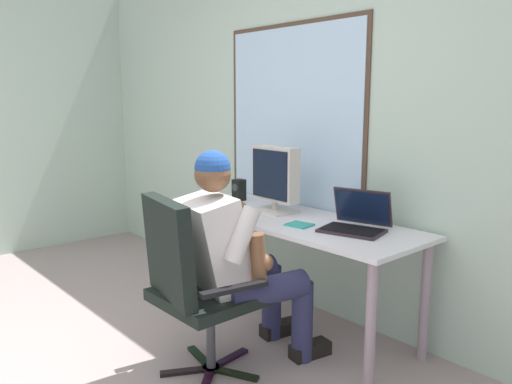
{
  "coord_description": "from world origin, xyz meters",
  "views": [
    {
      "loc": [
        2.21,
        -0.62,
        1.45
      ],
      "look_at": [
        0.1,
        1.24,
        0.94
      ],
      "focal_mm": 35.73,
      "sensor_mm": 36.0,
      "label": 1
    }
  ],
  "objects_px": {
    "crt_monitor": "(275,177)",
    "desk_speaker": "(239,190)",
    "desk": "(289,231)",
    "laptop": "(357,219)",
    "wine_glass": "(206,189)",
    "cd_case": "(299,225)",
    "person_seated": "(237,255)",
    "office_chair": "(191,278)"
  },
  "relations": [
    {
      "from": "desk",
      "to": "laptop",
      "type": "relative_size",
      "value": 4.37
    },
    {
      "from": "office_chair",
      "to": "desk_speaker",
      "type": "relative_size",
      "value": 6.24
    },
    {
      "from": "person_seated",
      "to": "wine_glass",
      "type": "distance_m",
      "value": 0.95
    },
    {
      "from": "desk",
      "to": "office_chair",
      "type": "bearing_deg",
      "value": -82.72
    },
    {
      "from": "office_chair",
      "to": "wine_glass",
      "type": "xyz_separation_m",
      "value": [
        -0.79,
        0.67,
        0.28
      ]
    },
    {
      "from": "desk_speaker",
      "to": "crt_monitor",
      "type": "bearing_deg",
      "value": -8.76
    },
    {
      "from": "person_seated",
      "to": "desk_speaker",
      "type": "bearing_deg",
      "value": 139.84
    },
    {
      "from": "desk",
      "to": "desk_speaker",
      "type": "bearing_deg",
      "value": 170.27
    },
    {
      "from": "crt_monitor",
      "to": "wine_glass",
      "type": "xyz_separation_m",
      "value": [
        -0.51,
        -0.19,
        -0.13
      ]
    },
    {
      "from": "person_seated",
      "to": "desk",
      "type": "bearing_deg",
      "value": 105.24
    },
    {
      "from": "office_chair",
      "to": "desk_speaker",
      "type": "height_order",
      "value": "office_chair"
    },
    {
      "from": "desk_speaker",
      "to": "cd_case",
      "type": "relative_size",
      "value": 0.98
    },
    {
      "from": "person_seated",
      "to": "office_chair",
      "type": "bearing_deg",
      "value": -99.42
    },
    {
      "from": "crt_monitor",
      "to": "wine_glass",
      "type": "bearing_deg",
      "value": -159.7
    },
    {
      "from": "laptop",
      "to": "wine_glass",
      "type": "bearing_deg",
      "value": -169.48
    },
    {
      "from": "crt_monitor",
      "to": "laptop",
      "type": "bearing_deg",
      "value": 2.39
    },
    {
      "from": "desk",
      "to": "person_seated",
      "type": "relative_size",
      "value": 1.48
    },
    {
      "from": "office_chair",
      "to": "crt_monitor",
      "type": "height_order",
      "value": "crt_monitor"
    },
    {
      "from": "office_chair",
      "to": "laptop",
      "type": "relative_size",
      "value": 2.4
    },
    {
      "from": "desk",
      "to": "wine_glass",
      "type": "distance_m",
      "value": 0.72
    },
    {
      "from": "laptop",
      "to": "desk_speaker",
      "type": "height_order",
      "value": "laptop"
    },
    {
      "from": "crt_monitor",
      "to": "desk_speaker",
      "type": "xyz_separation_m",
      "value": [
        -0.46,
        0.07,
        -0.16
      ]
    },
    {
      "from": "crt_monitor",
      "to": "desk_speaker",
      "type": "height_order",
      "value": "crt_monitor"
    },
    {
      "from": "person_seated",
      "to": "cd_case",
      "type": "xyz_separation_m",
      "value": [
        0.04,
        0.44,
        0.1
      ]
    },
    {
      "from": "desk",
      "to": "crt_monitor",
      "type": "bearing_deg",
      "value": 167.76
    },
    {
      "from": "laptop",
      "to": "wine_glass",
      "type": "xyz_separation_m",
      "value": [
        -1.15,
        -0.21,
        0.05
      ]
    },
    {
      "from": "laptop",
      "to": "cd_case",
      "type": "distance_m",
      "value": 0.34
    },
    {
      "from": "office_chair",
      "to": "cd_case",
      "type": "relative_size",
      "value": 6.09
    },
    {
      "from": "crt_monitor",
      "to": "laptop",
      "type": "xyz_separation_m",
      "value": [
        0.65,
        0.03,
        -0.18
      ]
    },
    {
      "from": "crt_monitor",
      "to": "cd_case",
      "type": "distance_m",
      "value": 0.46
    },
    {
      "from": "laptop",
      "to": "cd_case",
      "type": "xyz_separation_m",
      "value": [
        -0.28,
        -0.17,
        -0.05
      ]
    },
    {
      "from": "desk",
      "to": "person_seated",
      "type": "height_order",
      "value": "person_seated"
    },
    {
      "from": "laptop",
      "to": "desk_speaker",
      "type": "xyz_separation_m",
      "value": [
        -1.1,
        0.04,
        0.02
      ]
    },
    {
      "from": "desk",
      "to": "person_seated",
      "type": "xyz_separation_m",
      "value": [
        0.15,
        -0.55,
        -0.01
      ]
    },
    {
      "from": "office_chair",
      "to": "laptop",
      "type": "distance_m",
      "value": 0.99
    },
    {
      "from": "crt_monitor",
      "to": "laptop",
      "type": "height_order",
      "value": "crt_monitor"
    },
    {
      "from": "desk",
      "to": "crt_monitor",
      "type": "height_order",
      "value": "crt_monitor"
    },
    {
      "from": "office_chair",
      "to": "wine_glass",
      "type": "bearing_deg",
      "value": 139.39
    },
    {
      "from": "desk",
      "to": "desk_speaker",
      "type": "distance_m",
      "value": 0.66
    },
    {
      "from": "laptop",
      "to": "wine_glass",
      "type": "height_order",
      "value": "laptop"
    },
    {
      "from": "cd_case",
      "to": "desk_speaker",
      "type": "bearing_deg",
      "value": 165.18
    },
    {
      "from": "desk",
      "to": "office_chair",
      "type": "relative_size",
      "value": 1.82
    }
  ]
}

